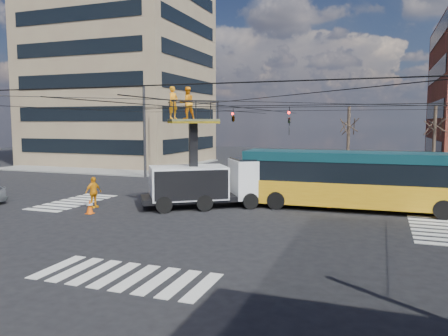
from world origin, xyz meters
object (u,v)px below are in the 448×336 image
at_px(city_bus, 362,179).
at_px(flagger, 329,193).
at_px(traffic_cone, 90,206).
at_px(worker_ground, 93,192).
at_px(utility_truck, 207,169).

xyz_separation_m(city_bus, flagger, (-1.77, 0.03, -0.90)).
height_order(traffic_cone, worker_ground, worker_ground).
height_order(city_bus, worker_ground, city_bus).
bearing_deg(worker_ground, flagger, -52.96).
relative_size(city_bus, flagger, 7.87).
bearing_deg(traffic_cone, worker_ground, 119.50).
xyz_separation_m(traffic_cone, worker_ground, (-0.82, 1.46, 0.49)).
distance_m(utility_truck, flagger, 6.99).
bearing_deg(utility_truck, flagger, -16.62).
bearing_deg(flagger, city_bus, 82.40).
distance_m(worker_ground, flagger, 13.28).
height_order(traffic_cone, flagger, flagger).
bearing_deg(city_bus, utility_truck, -168.81).
relative_size(city_bus, worker_ground, 7.41).
xyz_separation_m(utility_truck, flagger, (6.57, 1.99, -1.33)).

